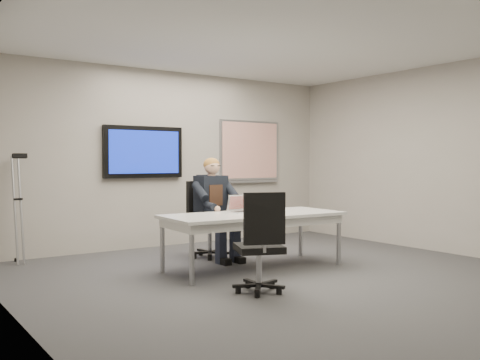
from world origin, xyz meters
TOP-DOWN VIEW (x-y plane):
  - floor at (0.00, 0.00)m, footprint 6.00×6.00m
  - ceiling at (0.00, 0.00)m, footprint 6.00×6.00m
  - wall_back at (0.00, 3.00)m, footprint 6.00×0.02m
  - wall_left at (-3.00, 0.00)m, footprint 0.02×6.00m
  - wall_right at (3.00, 0.00)m, footprint 0.02×6.00m
  - conference_table at (-0.05, 0.68)m, footprint 2.33×1.07m
  - tv_display at (-0.50, 2.95)m, footprint 1.30×0.09m
  - whiteboard at (1.55, 2.97)m, footprint 1.25×0.08m
  - office_chair_far at (-0.10, 1.72)m, footprint 0.67×0.67m
  - office_chair_near at (-0.74, -0.36)m, footprint 0.65×0.65m
  - seated_person at (-0.09, 1.46)m, footprint 0.46×0.79m
  - crutch at (-2.39, 2.78)m, footprint 0.28×0.69m
  - laptop at (-0.08, 0.89)m, footprint 0.33×0.32m
  - name_tent at (-0.18, 0.47)m, footprint 0.26×0.12m
  - pen at (-0.09, 0.32)m, footprint 0.03×0.16m

SIDE VIEW (x-z plane):
  - floor at x=0.00m, z-range -0.01..0.01m
  - office_chair_near at x=-0.74m, z-range -0.20..0.85m
  - office_chair_far at x=-0.10m, z-range -0.20..0.88m
  - seated_person at x=-0.09m, z-range -0.14..1.27m
  - conference_table at x=-0.05m, z-range 0.27..0.97m
  - pen at x=-0.09m, z-range 0.70..0.72m
  - crutch at x=-2.39m, z-range -0.02..1.52m
  - name_tent at x=-0.18m, z-range 0.70..0.80m
  - laptop at x=-0.08m, z-range 0.65..0.87m
  - wall_back at x=0.00m, z-range 0.00..2.80m
  - wall_left at x=-3.00m, z-range 0.00..2.80m
  - wall_right at x=3.00m, z-range 0.00..2.80m
  - tv_display at x=-0.50m, z-range 1.10..1.90m
  - whiteboard at x=1.55m, z-range 0.98..2.08m
  - ceiling at x=0.00m, z-range 2.79..2.81m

